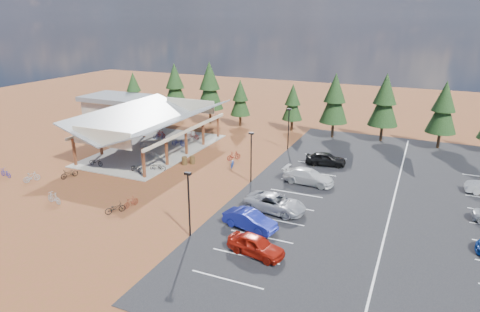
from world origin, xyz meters
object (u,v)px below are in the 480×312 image
(bike_8, at_px, (69,173))
(bike_9, at_px, (32,177))
(bike_16, at_px, (158,167))
(car_3, at_px, (308,176))
(bike_5, at_px, (154,156))
(bike_15, at_px, (234,156))
(trash_bin_0, at_px, (192,160))
(bike_1, at_px, (144,146))
(bike_pavilion, at_px, (153,120))
(bike_3, at_px, (161,134))
(bike_7, at_px, (193,135))
(bike_12, at_px, (115,208))
(lamp_post_1, at_px, (251,154))
(car_4, at_px, (326,159))
(bike_11, at_px, (131,202))
(lamp_post_2, at_px, (289,126))
(bike_13, at_px, (54,198))
(bike_6, at_px, (178,142))
(car_1, at_px, (250,220))
(lamp_post_0, at_px, (189,200))
(bike_2, at_px, (159,136))
(car_0, at_px, (256,245))
(outbuilding, at_px, (120,108))
(bike_0, at_px, (96,162))
(trash_bin_1, at_px, (185,161))
(car_2, at_px, (275,203))
(bike_14, at_px, (233,163))
(bike_4, at_px, (136,168))
(bike_10, at_px, (6,173))

(bike_8, bearing_deg, bike_9, -121.33)
(bike_16, relative_size, car_3, 0.34)
(bike_5, xyz_separation_m, bike_15, (8.28, 3.98, -0.09))
(trash_bin_0, relative_size, bike_1, 0.56)
(bike_pavilion, relative_size, bike_3, 12.17)
(bike_7, height_order, bike_12, bike_7)
(lamp_post_1, height_order, bike_3, lamp_post_1)
(bike_pavilion, relative_size, car_4, 4.43)
(bike_11, bearing_deg, lamp_post_2, 81.77)
(bike_13, height_order, bike_15, bike_13)
(bike_6, distance_m, car_1, 23.67)
(bike_13, bearing_deg, bike_9, -107.60)
(bike_12, bearing_deg, bike_6, -40.30)
(bike_pavilion, xyz_separation_m, lamp_post_0, (15.00, -17.00, -0.85))
(bike_2, distance_m, bike_8, 15.31)
(car_0, bearing_deg, bike_pavilion, 60.87)
(outbuilding, relative_size, bike_0, 6.26)
(bike_pavilion, distance_m, lamp_post_1, 15.83)
(bike_8, bearing_deg, bike_12, -8.29)
(bike_1, distance_m, bike_5, 4.51)
(bike_9, bearing_deg, bike_13, 175.30)
(lamp_post_1, xyz_separation_m, bike_2, (-16.85, 8.81, -2.38))
(lamp_post_0, bearing_deg, trash_bin_0, 119.40)
(trash_bin_1, bearing_deg, bike_1, 160.50)
(bike_pavilion, height_order, bike_5, bike_pavilion)
(car_2, bearing_deg, lamp_post_2, 20.69)
(car_3, bearing_deg, bike_3, 75.32)
(bike_9, relative_size, car_2, 0.31)
(bike_2, height_order, car_3, car_3)
(bike_14, xyz_separation_m, car_3, (8.90, -1.37, 0.33))
(trash_bin_0, bearing_deg, bike_12, -88.41)
(bike_9, height_order, bike_15, bike_15)
(trash_bin_0, height_order, trash_bin_1, same)
(lamp_post_2, height_order, bike_4, lamp_post_2)
(bike_pavilion, bearing_deg, car_1, -37.09)
(bike_4, bearing_deg, bike_15, -26.90)
(lamp_post_0, xyz_separation_m, bike_11, (-7.29, 2.39, -2.49))
(lamp_post_1, distance_m, bike_6, 15.31)
(bike_4, relative_size, bike_14, 1.07)
(bike_13, bearing_deg, bike_14, 153.48)
(bike_7, relative_size, car_1, 0.40)
(lamp_post_1, distance_m, car_1, 10.11)
(bike_6, relative_size, bike_11, 1.05)
(bike_11, bearing_deg, bike_14, 84.07)
(outbuilding, bearing_deg, bike_2, -30.60)
(trash_bin_1, relative_size, bike_2, 0.48)
(bike_9, xyz_separation_m, bike_12, (12.36, -2.33, -0.03))
(outbuilding, distance_m, bike_0, 22.08)
(lamp_post_0, xyz_separation_m, bike_5, (-12.68, 13.52, -2.36))
(bike_0, bearing_deg, bike_10, 131.95)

